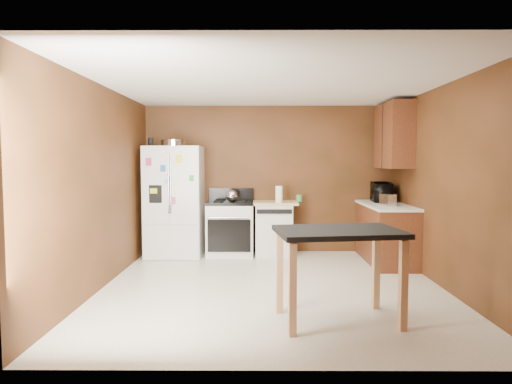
{
  "coord_description": "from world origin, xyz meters",
  "views": [
    {
      "loc": [
        -0.17,
        -5.57,
        1.58
      ],
      "look_at": [
        -0.21,
        0.85,
        1.13
      ],
      "focal_mm": 32.0,
      "sensor_mm": 36.0,
      "label": 1
    }
  ],
  "objects_px": {
    "roasting_pan": "(174,143)",
    "island": "(338,244)",
    "pen_cup": "(151,142)",
    "green_canister": "(299,198)",
    "paper_towel": "(279,194)",
    "dishwasher": "(274,228)",
    "gas_range": "(230,227)",
    "toaster": "(388,200)",
    "microwave": "(381,193)",
    "refrigerator": "(175,201)",
    "kettle": "(232,196)"
  },
  "relations": [
    {
      "from": "pen_cup",
      "to": "refrigerator",
      "type": "relative_size",
      "value": 0.07
    },
    {
      "from": "paper_towel",
      "to": "kettle",
      "type": "bearing_deg",
      "value": 178.54
    },
    {
      "from": "dishwasher",
      "to": "toaster",
      "type": "bearing_deg",
      "value": -24.17
    },
    {
      "from": "pen_cup",
      "to": "toaster",
      "type": "relative_size",
      "value": 0.56
    },
    {
      "from": "gas_range",
      "to": "island",
      "type": "distance_m",
      "value": 3.37
    },
    {
      "from": "kettle",
      "to": "green_canister",
      "type": "height_order",
      "value": "kettle"
    },
    {
      "from": "toaster",
      "to": "gas_range",
      "type": "distance_m",
      "value": 2.56
    },
    {
      "from": "pen_cup",
      "to": "green_canister",
      "type": "distance_m",
      "value": 2.59
    },
    {
      "from": "toaster",
      "to": "refrigerator",
      "type": "xyz_separation_m",
      "value": [
        -3.3,
        0.67,
        -0.09
      ]
    },
    {
      "from": "paper_towel",
      "to": "island",
      "type": "relative_size",
      "value": 0.21
    },
    {
      "from": "kettle",
      "to": "island",
      "type": "relative_size",
      "value": 0.16
    },
    {
      "from": "toaster",
      "to": "dishwasher",
      "type": "distance_m",
      "value": 1.91
    },
    {
      "from": "refrigerator",
      "to": "gas_range",
      "type": "distance_m",
      "value": 1.01
    },
    {
      "from": "refrigerator",
      "to": "pen_cup",
      "type": "bearing_deg",
      "value": -164.38
    },
    {
      "from": "microwave",
      "to": "gas_range",
      "type": "xyz_separation_m",
      "value": [
        -2.47,
        0.07,
        -0.58
      ]
    },
    {
      "from": "toaster",
      "to": "dishwasher",
      "type": "relative_size",
      "value": 0.27
    },
    {
      "from": "roasting_pan",
      "to": "dishwasher",
      "type": "bearing_deg",
      "value": 4.43
    },
    {
      "from": "refrigerator",
      "to": "paper_towel",
      "type": "bearing_deg",
      "value": -2.29
    },
    {
      "from": "roasting_pan",
      "to": "dishwasher",
      "type": "xyz_separation_m",
      "value": [
        1.62,
        0.13,
        -1.4
      ]
    },
    {
      "from": "pen_cup",
      "to": "microwave",
      "type": "height_order",
      "value": "pen_cup"
    },
    {
      "from": "dishwasher",
      "to": "pen_cup",
      "type": "bearing_deg",
      "value": -174.7
    },
    {
      "from": "paper_towel",
      "to": "refrigerator",
      "type": "relative_size",
      "value": 0.15
    },
    {
      "from": "kettle",
      "to": "paper_towel",
      "type": "distance_m",
      "value": 0.77
    },
    {
      "from": "paper_towel",
      "to": "microwave",
      "type": "relative_size",
      "value": 0.52
    },
    {
      "from": "roasting_pan",
      "to": "paper_towel",
      "type": "xyz_separation_m",
      "value": [
        1.7,
        -0.03,
        -0.83
      ]
    },
    {
      "from": "microwave",
      "to": "dishwasher",
      "type": "distance_m",
      "value": 1.85
    },
    {
      "from": "refrigerator",
      "to": "gas_range",
      "type": "relative_size",
      "value": 1.64
    },
    {
      "from": "pen_cup",
      "to": "microwave",
      "type": "bearing_deg",
      "value": 1.31
    },
    {
      "from": "pen_cup",
      "to": "green_canister",
      "type": "relative_size",
      "value": 1.21
    },
    {
      "from": "roasting_pan",
      "to": "gas_range",
      "type": "distance_m",
      "value": 1.66
    },
    {
      "from": "kettle",
      "to": "microwave",
      "type": "height_order",
      "value": "microwave"
    },
    {
      "from": "paper_towel",
      "to": "island",
      "type": "distance_m",
      "value": 3.03
    },
    {
      "from": "gas_range",
      "to": "dishwasher",
      "type": "bearing_deg",
      "value": 1.94
    },
    {
      "from": "pen_cup",
      "to": "gas_range",
      "type": "xyz_separation_m",
      "value": [
        1.26,
        0.16,
        -1.4
      ]
    },
    {
      "from": "gas_range",
      "to": "island",
      "type": "bearing_deg",
      "value": -68.27
    },
    {
      "from": "paper_towel",
      "to": "dishwasher",
      "type": "height_order",
      "value": "paper_towel"
    },
    {
      "from": "toaster",
      "to": "microwave",
      "type": "bearing_deg",
      "value": 66.42
    },
    {
      "from": "microwave",
      "to": "refrigerator",
      "type": "relative_size",
      "value": 0.29
    },
    {
      "from": "roasting_pan",
      "to": "kettle",
      "type": "bearing_deg",
      "value": -0.48
    },
    {
      "from": "roasting_pan",
      "to": "microwave",
      "type": "xyz_separation_m",
      "value": [
        3.37,
        0.03,
        -0.81
      ]
    },
    {
      "from": "toaster",
      "to": "microwave",
      "type": "distance_m",
      "value": 0.66
    },
    {
      "from": "dishwasher",
      "to": "refrigerator",
      "type": "bearing_deg",
      "value": -177.01
    },
    {
      "from": "paper_towel",
      "to": "dishwasher",
      "type": "xyz_separation_m",
      "value": [
        -0.08,
        0.15,
        -0.57
      ]
    },
    {
      "from": "toaster",
      "to": "gas_range",
      "type": "height_order",
      "value": "gas_range"
    },
    {
      "from": "roasting_pan",
      "to": "green_canister",
      "type": "relative_size",
      "value": 3.79
    },
    {
      "from": "kettle",
      "to": "paper_towel",
      "type": "xyz_separation_m",
      "value": [
        0.77,
        -0.02,
        0.02
      ]
    },
    {
      "from": "island",
      "to": "paper_towel",
      "type": "bearing_deg",
      "value": 98.44
    },
    {
      "from": "roasting_pan",
      "to": "green_canister",
      "type": "bearing_deg",
      "value": 4.89
    },
    {
      "from": "toaster",
      "to": "dishwasher",
      "type": "height_order",
      "value": "toaster"
    },
    {
      "from": "roasting_pan",
      "to": "island",
      "type": "relative_size",
      "value": 0.32
    }
  ]
}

